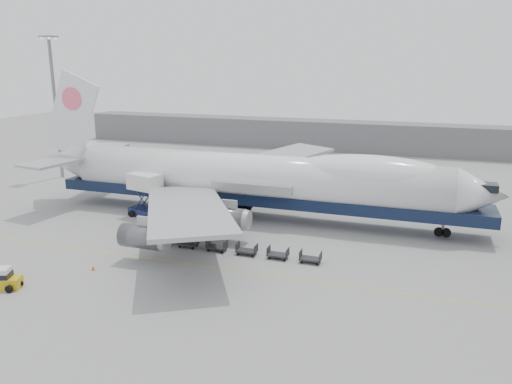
% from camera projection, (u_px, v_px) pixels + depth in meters
% --- Properties ---
extents(ground, '(260.00, 260.00, 0.00)m').
position_uv_depth(ground, '(220.00, 246.00, 58.89)').
color(ground, gray).
rests_on(ground, ground).
extents(apron_line, '(60.00, 0.15, 0.01)m').
position_uv_depth(apron_line, '(198.00, 265.00, 53.39)').
color(apron_line, gold).
rests_on(apron_line, ground).
extents(hangar, '(110.00, 8.00, 7.00)m').
position_uv_depth(hangar, '(290.00, 133.00, 125.21)').
color(hangar, slate).
rests_on(hangar, ground).
extents(floodlight_mast, '(2.40, 2.40, 25.43)m').
position_uv_depth(floodlight_mast, '(55.00, 100.00, 90.18)').
color(floodlight_mast, slate).
rests_on(floodlight_mast, ground).
extents(airliner, '(67.00, 55.30, 19.98)m').
position_uv_depth(airliner, '(257.00, 178.00, 68.24)').
color(airliner, white).
rests_on(airliner, ground).
extents(catering_truck, '(5.45, 4.31, 6.10)m').
position_uv_depth(catering_truck, '(145.00, 192.00, 69.42)').
color(catering_truck, '#182148').
rests_on(catering_truck, ground).
extents(baggage_tug, '(3.19, 2.44, 2.07)m').
position_uv_depth(baggage_tug, '(4.00, 279.00, 47.81)').
color(baggage_tug, gold).
rests_on(baggage_tug, ground).
extents(traffic_cone, '(0.36, 0.36, 0.54)m').
position_uv_depth(traffic_cone, '(93.00, 268.00, 52.09)').
color(traffic_cone, '#E0570B').
rests_on(traffic_cone, ground).
extents(dolly_0, '(2.30, 1.35, 1.30)m').
position_uv_depth(dolly_0, '(160.00, 239.00, 59.61)').
color(dolly_0, '#2D2D30').
rests_on(dolly_0, ground).
extents(dolly_1, '(2.30, 1.35, 1.30)m').
position_uv_depth(dolly_1, '(188.00, 243.00, 58.48)').
color(dolly_1, '#2D2D30').
rests_on(dolly_1, ground).
extents(dolly_2, '(2.30, 1.35, 1.30)m').
position_uv_depth(dolly_2, '(217.00, 246.00, 57.35)').
color(dolly_2, '#2D2D30').
rests_on(dolly_2, ground).
extents(dolly_3, '(2.30, 1.35, 1.30)m').
position_uv_depth(dolly_3, '(247.00, 250.00, 56.22)').
color(dolly_3, '#2D2D30').
rests_on(dolly_3, ground).
extents(dolly_4, '(2.30, 1.35, 1.30)m').
position_uv_depth(dolly_4, '(278.00, 254.00, 55.09)').
color(dolly_4, '#2D2D30').
rests_on(dolly_4, ground).
extents(dolly_5, '(2.30, 1.35, 1.30)m').
position_uv_depth(dolly_5, '(310.00, 258.00, 53.96)').
color(dolly_5, '#2D2D30').
rests_on(dolly_5, ground).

